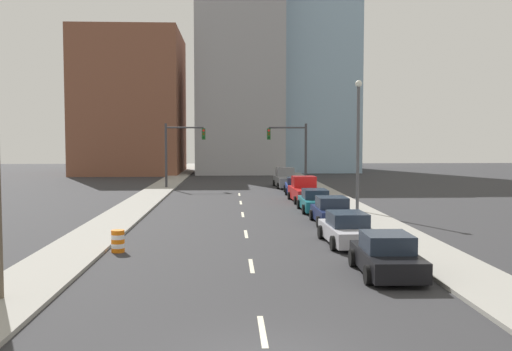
{
  "coord_description": "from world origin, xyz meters",
  "views": [
    {
      "loc": [
        -0.8,
        -12.02,
        4.82
      ],
      "look_at": [
        1.06,
        28.79,
        2.2
      ],
      "focal_mm": 40.0,
      "sensor_mm": 36.0,
      "label": 1
    }
  ],
  "objects_px": {
    "traffic_signal_left": "(177,147)",
    "traffic_signal_right": "(295,147)",
    "street_lamp": "(358,137)",
    "sedan_teal": "(315,201)",
    "pickup_truck_gray": "(286,179)",
    "sedan_navy": "(332,211)",
    "pickup_truck_red": "(305,191)",
    "sedan_blue": "(296,186)",
    "sedan_black": "(387,256)",
    "traffic_barrel": "(118,241)",
    "sedan_silver": "(347,230)"
  },
  "relations": [
    {
      "from": "sedan_teal",
      "to": "pickup_truck_gray",
      "type": "xyz_separation_m",
      "value": [
        -0.09,
        18.98,
        0.12
      ]
    },
    {
      "from": "street_lamp",
      "to": "sedan_teal",
      "type": "distance_m",
      "value": 5.14
    },
    {
      "from": "traffic_barrel",
      "to": "street_lamp",
      "type": "relative_size",
      "value": 0.11
    },
    {
      "from": "traffic_signal_left",
      "to": "pickup_truck_gray",
      "type": "xyz_separation_m",
      "value": [
        10.72,
        0.78,
        -3.28
      ]
    },
    {
      "from": "traffic_signal_right",
      "to": "street_lamp",
      "type": "xyz_separation_m",
      "value": [
        1.91,
        -19.21,
        0.9
      ]
    },
    {
      "from": "street_lamp",
      "to": "sedan_blue",
      "type": "height_order",
      "value": "street_lamp"
    },
    {
      "from": "street_lamp",
      "to": "pickup_truck_red",
      "type": "xyz_separation_m",
      "value": [
        -2.5,
        6.99,
        -4.19
      ]
    },
    {
      "from": "traffic_signal_right",
      "to": "sedan_navy",
      "type": "bearing_deg",
      "value": -91.4
    },
    {
      "from": "sedan_teal",
      "to": "sedan_blue",
      "type": "distance_m",
      "value": 12.42
    },
    {
      "from": "sedan_teal",
      "to": "street_lamp",
      "type": "bearing_deg",
      "value": -20.82
    },
    {
      "from": "sedan_navy",
      "to": "pickup_truck_red",
      "type": "height_order",
      "value": "pickup_truck_red"
    },
    {
      "from": "street_lamp",
      "to": "pickup_truck_gray",
      "type": "bearing_deg",
      "value": 97.73
    },
    {
      "from": "street_lamp",
      "to": "sedan_silver",
      "type": "xyz_separation_m",
      "value": [
        -2.93,
        -10.92,
        -4.3
      ]
    },
    {
      "from": "traffic_barrel",
      "to": "street_lamp",
      "type": "distance_m",
      "value": 18.52
    },
    {
      "from": "sedan_silver",
      "to": "sedan_teal",
      "type": "height_order",
      "value": "sedan_silver"
    },
    {
      "from": "sedan_black",
      "to": "sedan_silver",
      "type": "distance_m",
      "value": 5.94
    },
    {
      "from": "sedan_black",
      "to": "sedan_teal",
      "type": "relative_size",
      "value": 0.93
    },
    {
      "from": "street_lamp",
      "to": "pickup_truck_red",
      "type": "relative_size",
      "value": 1.52
    },
    {
      "from": "sedan_navy",
      "to": "pickup_truck_gray",
      "type": "bearing_deg",
      "value": 90.78
    },
    {
      "from": "street_lamp",
      "to": "pickup_truck_red",
      "type": "distance_m",
      "value": 8.52
    },
    {
      "from": "sedan_teal",
      "to": "pickup_truck_red",
      "type": "bearing_deg",
      "value": 89.03
    },
    {
      "from": "traffic_signal_right",
      "to": "pickup_truck_red",
      "type": "distance_m",
      "value": 12.67
    },
    {
      "from": "sedan_silver",
      "to": "pickup_truck_gray",
      "type": "bearing_deg",
      "value": 88.04
    },
    {
      "from": "traffic_barrel",
      "to": "sedan_silver",
      "type": "distance_m",
      "value": 10.24
    },
    {
      "from": "street_lamp",
      "to": "sedan_teal",
      "type": "height_order",
      "value": "street_lamp"
    },
    {
      "from": "sedan_silver",
      "to": "street_lamp",
      "type": "bearing_deg",
      "value": 73.43
    },
    {
      "from": "pickup_truck_gray",
      "to": "street_lamp",
      "type": "bearing_deg",
      "value": -84.08
    },
    {
      "from": "street_lamp",
      "to": "traffic_signal_left",
      "type": "bearing_deg",
      "value": 124.97
    },
    {
      "from": "pickup_truck_red",
      "to": "pickup_truck_gray",
      "type": "relative_size",
      "value": 0.93
    },
    {
      "from": "traffic_barrel",
      "to": "sedan_teal",
      "type": "height_order",
      "value": "sedan_teal"
    },
    {
      "from": "traffic_signal_right",
      "to": "sedan_teal",
      "type": "height_order",
      "value": "traffic_signal_right"
    },
    {
      "from": "traffic_signal_left",
      "to": "traffic_signal_right",
      "type": "distance_m",
      "value": 11.53
    },
    {
      "from": "pickup_truck_red",
      "to": "sedan_silver",
      "type": "bearing_deg",
      "value": -93.27
    },
    {
      "from": "traffic_signal_right",
      "to": "sedan_teal",
      "type": "xyz_separation_m",
      "value": [
        -0.72,
        -18.19,
        -3.4
      ]
    },
    {
      "from": "sedan_navy",
      "to": "pickup_truck_gray",
      "type": "height_order",
      "value": "pickup_truck_gray"
    },
    {
      "from": "traffic_signal_left",
      "to": "traffic_signal_right",
      "type": "relative_size",
      "value": 1.0
    },
    {
      "from": "street_lamp",
      "to": "sedan_navy",
      "type": "bearing_deg",
      "value": -118.83
    },
    {
      "from": "traffic_barrel",
      "to": "sedan_black",
      "type": "relative_size",
      "value": 0.22
    },
    {
      "from": "traffic_barrel",
      "to": "sedan_navy",
      "type": "relative_size",
      "value": 0.21
    },
    {
      "from": "traffic_signal_left",
      "to": "sedan_silver",
      "type": "bearing_deg",
      "value": -70.78
    },
    {
      "from": "sedan_teal",
      "to": "traffic_signal_left",
      "type": "bearing_deg",
      "value": 121.02
    },
    {
      "from": "sedan_black",
      "to": "sedan_blue",
      "type": "distance_m",
      "value": 30.3
    },
    {
      "from": "traffic_signal_left",
      "to": "sedan_blue",
      "type": "xyz_separation_m",
      "value": [
        11.0,
        -5.77,
        -3.42
      ]
    },
    {
      "from": "traffic_signal_left",
      "to": "pickup_truck_gray",
      "type": "height_order",
      "value": "traffic_signal_left"
    },
    {
      "from": "sedan_silver",
      "to": "sedan_navy",
      "type": "distance_m",
      "value": 6.42
    },
    {
      "from": "street_lamp",
      "to": "sedan_teal",
      "type": "relative_size",
      "value": 1.82
    },
    {
      "from": "traffic_barrel",
      "to": "street_lamp",
      "type": "bearing_deg",
      "value": 43.31
    },
    {
      "from": "pickup_truck_gray",
      "to": "sedan_silver",
      "type": "bearing_deg",
      "value": -92.21
    },
    {
      "from": "sedan_silver",
      "to": "sedan_blue",
      "type": "distance_m",
      "value": 24.36
    },
    {
      "from": "sedan_navy",
      "to": "pickup_truck_gray",
      "type": "distance_m",
      "value": 24.51
    }
  ]
}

